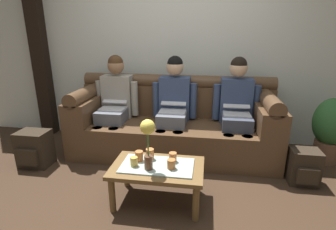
{
  "coord_description": "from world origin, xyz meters",
  "views": [
    {
      "loc": [
        0.41,
        -1.92,
        1.49
      ],
      "look_at": [
        -0.04,
        0.94,
        0.57
      ],
      "focal_mm": 27.76,
      "sensor_mm": 36.0,
      "label": 1
    }
  ],
  "objects_px": {
    "couch": "(174,125)",
    "cup_near_left": "(171,164)",
    "cup_far_center": "(173,157)",
    "potted_plant": "(330,127)",
    "cup_far_right": "(150,154)",
    "cup_far_left": "(134,161)",
    "backpack_right": "(304,167)",
    "person_left": "(115,100)",
    "person_right": "(236,105)",
    "coffee_table": "(157,171)",
    "flower_vase": "(148,136)",
    "backpack_left": "(34,149)",
    "person_middle": "(174,103)",
    "cup_near_right": "(139,156)"
  },
  "relations": [
    {
      "from": "cup_near_left",
      "to": "backpack_left",
      "type": "relative_size",
      "value": 0.2
    },
    {
      "from": "couch",
      "to": "cup_far_left",
      "type": "relative_size",
      "value": 30.66
    },
    {
      "from": "person_right",
      "to": "cup_far_right",
      "type": "relative_size",
      "value": 12.32
    },
    {
      "from": "person_left",
      "to": "cup_far_right",
      "type": "bearing_deg",
      "value": -55.37
    },
    {
      "from": "cup_far_center",
      "to": "potted_plant",
      "type": "bearing_deg",
      "value": 30.15
    },
    {
      "from": "flower_vase",
      "to": "backpack_left",
      "type": "bearing_deg",
      "value": 160.25
    },
    {
      "from": "cup_near_right",
      "to": "cup_far_center",
      "type": "xyz_separation_m",
      "value": [
        0.31,
        0.03,
        -0.0
      ]
    },
    {
      "from": "coffee_table",
      "to": "cup_far_left",
      "type": "distance_m",
      "value": 0.23
    },
    {
      "from": "cup_far_left",
      "to": "backpack_left",
      "type": "height_order",
      "value": "cup_far_left"
    },
    {
      "from": "flower_vase",
      "to": "cup_far_center",
      "type": "height_order",
      "value": "flower_vase"
    },
    {
      "from": "couch",
      "to": "backpack_right",
      "type": "distance_m",
      "value": 1.53
    },
    {
      "from": "person_left",
      "to": "person_right",
      "type": "xyz_separation_m",
      "value": [
        1.52,
        -0.0,
        0.0
      ]
    },
    {
      "from": "person_middle",
      "to": "person_left",
      "type": "bearing_deg",
      "value": 179.99
    },
    {
      "from": "cup_near_left",
      "to": "cup_near_right",
      "type": "xyz_separation_m",
      "value": [
        -0.31,
        0.09,
        0.0
      ]
    },
    {
      "from": "person_left",
      "to": "cup_far_center",
      "type": "xyz_separation_m",
      "value": [
        0.89,
        -0.98,
        -0.24
      ]
    },
    {
      "from": "backpack_left",
      "to": "backpack_right",
      "type": "xyz_separation_m",
      "value": [
        2.96,
        0.08,
        -0.03
      ]
    },
    {
      "from": "couch",
      "to": "potted_plant",
      "type": "height_order",
      "value": "couch"
    },
    {
      "from": "flower_vase",
      "to": "cup_near_left",
      "type": "distance_m",
      "value": 0.33
    },
    {
      "from": "backpack_right",
      "to": "person_right",
      "type": "bearing_deg",
      "value": 140.82
    },
    {
      "from": "cup_far_right",
      "to": "backpack_left",
      "type": "xyz_separation_m",
      "value": [
        -1.45,
        0.35,
        -0.22
      ]
    },
    {
      "from": "cup_far_left",
      "to": "potted_plant",
      "type": "bearing_deg",
      "value": 28.92
    },
    {
      "from": "cup_far_left",
      "to": "backpack_right",
      "type": "relative_size",
      "value": 0.23
    },
    {
      "from": "cup_far_left",
      "to": "cup_far_right",
      "type": "height_order",
      "value": "cup_far_right"
    },
    {
      "from": "backpack_right",
      "to": "person_middle",
      "type": "bearing_deg",
      "value": 159.24
    },
    {
      "from": "person_left",
      "to": "coffee_table",
      "type": "height_order",
      "value": "person_left"
    },
    {
      "from": "backpack_right",
      "to": "potted_plant",
      "type": "bearing_deg",
      "value": 52.21
    },
    {
      "from": "person_left",
      "to": "backpack_right",
      "type": "height_order",
      "value": "person_left"
    },
    {
      "from": "cup_near_left",
      "to": "backpack_left",
      "type": "distance_m",
      "value": 1.75
    },
    {
      "from": "cup_near_left",
      "to": "cup_far_right",
      "type": "xyz_separation_m",
      "value": [
        -0.22,
        0.14,
        0.01
      ]
    },
    {
      "from": "couch",
      "to": "cup_near_right",
      "type": "xyz_separation_m",
      "value": [
        -0.18,
        -1.02,
        0.05
      ]
    },
    {
      "from": "cup_near_right",
      "to": "coffee_table",
      "type": "bearing_deg",
      "value": -17.22
    },
    {
      "from": "cup_far_right",
      "to": "cup_far_center",
      "type": "bearing_deg",
      "value": -4.21
    },
    {
      "from": "cup_near_left",
      "to": "backpack_right",
      "type": "relative_size",
      "value": 0.23
    },
    {
      "from": "person_middle",
      "to": "cup_near_right",
      "type": "xyz_separation_m",
      "value": [
        -0.18,
        -1.02,
        -0.24
      ]
    },
    {
      "from": "person_right",
      "to": "cup_far_center",
      "type": "xyz_separation_m",
      "value": [
        -0.63,
        -0.98,
        -0.24
      ]
    },
    {
      "from": "cup_far_center",
      "to": "backpack_left",
      "type": "height_order",
      "value": "cup_far_center"
    },
    {
      "from": "couch",
      "to": "backpack_right",
      "type": "bearing_deg",
      "value": -20.93
    },
    {
      "from": "person_middle",
      "to": "cup_near_left",
      "type": "xyz_separation_m",
      "value": [
        0.13,
        -1.11,
        -0.25
      ]
    },
    {
      "from": "backpack_right",
      "to": "couch",
      "type": "bearing_deg",
      "value": 159.07
    },
    {
      "from": "person_middle",
      "to": "coffee_table",
      "type": "relative_size",
      "value": 1.5
    },
    {
      "from": "coffee_table",
      "to": "flower_vase",
      "type": "bearing_deg",
      "value": -126.89
    },
    {
      "from": "backpack_right",
      "to": "potted_plant",
      "type": "relative_size",
      "value": 0.46
    },
    {
      "from": "person_left",
      "to": "cup_far_left",
      "type": "bearing_deg",
      "value": -63.35
    },
    {
      "from": "cup_far_right",
      "to": "potted_plant",
      "type": "height_order",
      "value": "potted_plant"
    },
    {
      "from": "couch",
      "to": "cup_near_left",
      "type": "bearing_deg",
      "value": -83.29
    },
    {
      "from": "cup_far_center",
      "to": "backpack_right",
      "type": "height_order",
      "value": "cup_far_center"
    },
    {
      "from": "cup_near_left",
      "to": "potted_plant",
      "type": "height_order",
      "value": "potted_plant"
    },
    {
      "from": "potted_plant",
      "to": "backpack_left",
      "type": "bearing_deg",
      "value": -169.39
    },
    {
      "from": "backpack_right",
      "to": "person_left",
      "type": "bearing_deg",
      "value": 166.12
    },
    {
      "from": "cup_near_left",
      "to": "person_left",
      "type": "bearing_deg",
      "value": 128.69
    }
  ]
}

